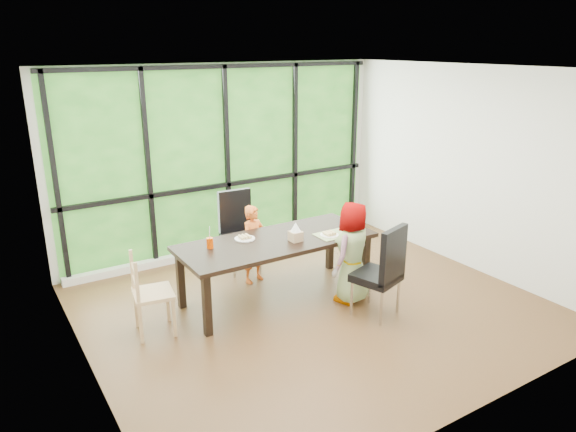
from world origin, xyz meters
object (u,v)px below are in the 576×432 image
(plate_far, at_px, (245,239))
(green_cup, at_px, (357,227))
(child_older, at_px, (350,253))
(orange_cup, at_px, (210,243))
(tissue_box, at_px, (296,236))
(dining_table, at_px, (277,269))
(chair_interior_leather, at_px, (377,270))
(chair_window_leather, at_px, (241,232))
(plate_near, at_px, (329,235))
(child_toddler, at_px, (254,244))
(white_mug, at_px, (345,220))
(chair_end_beech, at_px, (153,293))

(plate_far, distance_m, green_cup, 1.38)
(child_older, distance_m, green_cup, 0.43)
(orange_cup, relative_size, tissue_box, 0.89)
(dining_table, height_order, chair_interior_leather, chair_interior_leather)
(plate_far, bearing_deg, green_cup, -20.36)
(dining_table, relative_size, chair_window_leather, 2.17)
(child_older, xyz_separation_m, plate_near, (-0.09, 0.30, 0.15))
(plate_far, bearing_deg, child_toddler, 49.58)
(white_mug, bearing_deg, chair_end_beech, -179.11)
(green_cup, bearing_deg, chair_end_beech, 173.79)
(plate_far, xyz_separation_m, green_cup, (1.29, -0.48, 0.05))
(dining_table, height_order, orange_cup, orange_cup)
(dining_table, height_order, child_toddler, child_toddler)
(child_older, height_order, plate_far, child_older)
(dining_table, distance_m, plate_near, 0.75)
(child_toddler, xyz_separation_m, child_older, (0.69, -1.09, 0.10))
(child_toddler, height_order, orange_cup, child_toddler)
(tissue_box, bearing_deg, child_toddler, 103.03)
(chair_end_beech, bearing_deg, child_toddler, -59.82)
(child_toddler, relative_size, orange_cup, 8.40)
(plate_far, bearing_deg, chair_interior_leather, -47.92)
(chair_interior_leather, height_order, green_cup, chair_interior_leather)
(dining_table, bearing_deg, orange_cup, 168.39)
(green_cup, height_order, tissue_box, tissue_box)
(plate_far, distance_m, plate_near, 1.01)
(chair_window_leather, distance_m, white_mug, 1.41)
(chair_window_leather, xyz_separation_m, chair_interior_leather, (0.71, -1.92, 0.00))
(chair_interior_leather, relative_size, tissue_box, 7.95)
(chair_end_beech, bearing_deg, white_mug, -79.70)
(dining_table, xyz_separation_m, chair_window_leather, (0.02, 0.96, 0.17))
(chair_interior_leather, bearing_deg, orange_cup, -54.52)
(plate_near, bearing_deg, chair_window_leather, 116.05)
(chair_interior_leather, bearing_deg, tissue_box, -72.78)
(plate_far, height_order, white_mug, white_mug)
(plate_far, bearing_deg, chair_end_beech, -170.20)
(chair_window_leather, bearing_deg, chair_end_beech, -143.90)
(plate_near, relative_size, tissue_box, 1.65)
(orange_cup, xyz_separation_m, green_cup, (1.75, -0.44, -0.01))
(dining_table, bearing_deg, white_mug, 1.70)
(chair_end_beech, relative_size, child_toddler, 0.88)
(child_toddler, distance_m, green_cup, 1.33)
(plate_near, distance_m, orange_cup, 1.43)
(dining_table, distance_m, child_older, 0.90)
(dining_table, relative_size, tissue_box, 17.20)
(child_older, xyz_separation_m, plate_far, (-1.00, 0.73, 0.15))
(chair_window_leather, distance_m, plate_far, 0.86)
(dining_table, height_order, child_older, child_older)
(chair_interior_leather, relative_size, green_cup, 10.27)
(chair_interior_leather, height_order, plate_near, chair_interior_leather)
(plate_near, xyz_separation_m, orange_cup, (-1.38, 0.39, 0.05))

